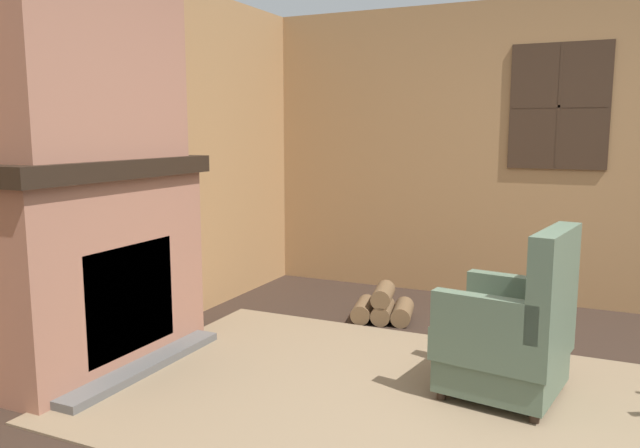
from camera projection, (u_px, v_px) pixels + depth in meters
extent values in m
plane|color=#2D2119|center=(518.00, 448.00, 2.87)|extent=(14.00, 14.00, 0.00)
cube|color=#9E7247|center=(78.00, 163.00, 3.77)|extent=(0.06, 5.79, 2.51)
cube|color=#9E7247|center=(569.00, 154.00, 5.04)|extent=(5.79, 0.06, 2.51)
cube|color=#382619|center=(559.00, 106.00, 4.98)|extent=(0.76, 0.02, 1.00)
cube|color=silver|center=(559.00, 106.00, 4.99)|extent=(0.72, 0.01, 0.96)
cube|color=#382619|center=(559.00, 106.00, 4.98)|extent=(0.02, 0.02, 0.96)
cube|color=#382619|center=(559.00, 106.00, 4.98)|extent=(0.72, 0.02, 0.02)
cube|color=#93604C|center=(109.00, 274.00, 3.79)|extent=(0.35, 1.43, 1.17)
cube|color=black|center=(127.00, 298.00, 3.76)|extent=(0.08, 0.74, 0.65)
cube|color=#565451|center=(146.00, 367.00, 3.77)|extent=(0.16, 1.28, 0.06)
cube|color=black|center=(104.00, 169.00, 3.69)|extent=(0.45, 1.53, 0.11)
cube|color=#93604C|center=(98.00, 54.00, 3.60)|extent=(0.30, 1.26, 1.21)
cube|color=#7A664C|center=(433.00, 405.00, 3.30)|extent=(3.74, 2.19, 0.01)
cube|color=#516651|center=(502.00, 364.00, 3.41)|extent=(0.67, 0.67, 0.24)
cube|color=#516651|center=(503.00, 338.00, 3.39)|extent=(0.70, 0.70, 0.18)
cube|color=#516651|center=(554.00, 280.00, 3.20)|extent=(0.21, 0.63, 0.53)
cube|color=#516651|center=(485.00, 315.00, 3.15)|extent=(0.56, 0.17, 0.20)
cube|color=#516651|center=(515.00, 293.00, 3.59)|extent=(0.56, 0.17, 0.20)
cylinder|color=#332319|center=(441.00, 396.00, 3.36)|extent=(0.06, 0.06, 0.06)
cylinder|color=#332319|center=(473.00, 367.00, 3.77)|extent=(0.06, 0.06, 0.06)
cylinder|color=#332319|center=(534.00, 419.00, 3.09)|extent=(0.06, 0.06, 0.06)
cylinder|color=#332319|center=(558.00, 385.00, 3.50)|extent=(0.06, 0.06, 0.06)
cylinder|color=brown|center=(364.00, 309.00, 4.82)|extent=(0.22, 0.39, 0.15)
cylinder|color=brown|center=(383.00, 311.00, 4.79)|extent=(0.22, 0.39, 0.15)
cylinder|color=brown|center=(403.00, 312.00, 4.75)|extent=(0.22, 0.39, 0.15)
cylinder|color=brown|center=(383.00, 295.00, 4.77)|extent=(0.22, 0.39, 0.15)
ellipsoid|color=silver|center=(30.00, 154.00, 3.26)|extent=(0.13, 0.13, 0.09)
cylinder|color=white|center=(28.00, 128.00, 3.24)|extent=(0.07, 0.07, 0.17)
cube|color=gray|center=(122.00, 148.00, 3.87)|extent=(0.16, 0.23, 0.13)
cube|color=silver|center=(132.00, 147.00, 3.83)|extent=(0.01, 0.04, 0.02)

